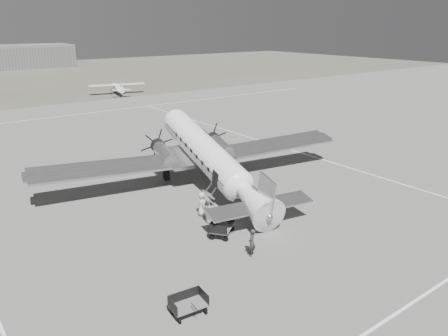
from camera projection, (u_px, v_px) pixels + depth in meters
ground at (253, 200)px, 32.32m from camera, size 260.00×260.00×0.00m
taxi_line_near at (437, 287)px, 21.68m from camera, size 60.00×0.15×0.01m
taxi_line_right at (355, 170)px, 39.16m from camera, size 0.15×80.00×0.01m
taxi_line_horizon at (72, 115)px, 62.70m from camera, size 90.00×0.15×0.01m
dc3_airliner at (209, 158)px, 34.01m from camera, size 29.41×22.85×5.06m
light_plane_right at (118, 89)px, 80.57m from camera, size 11.91×10.48×2.13m
baggage_cart_near at (222, 227)px, 26.84m from camera, size 2.36×2.26×1.09m
baggage_cart_far at (188, 305)px, 19.52m from camera, size 1.81×1.36×0.96m
ground_crew at (252, 242)px, 24.41m from camera, size 0.71×0.65×1.62m
ramp_agent at (208, 210)px, 28.67m from camera, size 0.83×0.94×1.62m
passenger at (202, 204)px, 29.57m from camera, size 0.74×0.93×1.67m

